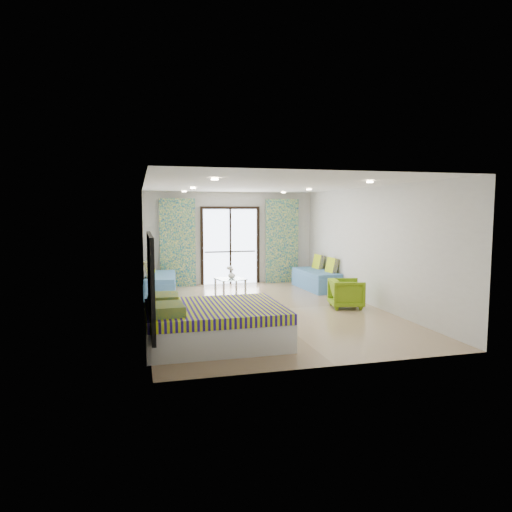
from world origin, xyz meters
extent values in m
cube|color=black|center=(0.00, 3.71, 2.24)|extent=(1.76, 0.08, 0.08)
cube|color=black|center=(-0.84, 3.71, 1.10)|extent=(0.08, 0.08, 2.20)
cube|color=black|center=(0.84, 3.71, 1.10)|extent=(0.08, 0.08, 2.20)
cube|color=black|center=(0.00, 3.71, 1.10)|extent=(0.05, 0.06, 2.20)
cube|color=#595451|center=(0.00, 3.73, 0.95)|extent=(1.52, 0.03, 0.04)
cube|color=silver|center=(-1.55, 3.57, 1.25)|extent=(1.00, 0.10, 2.50)
cube|color=silver|center=(1.55, 3.57, 1.25)|extent=(1.00, 0.10, 2.50)
cylinder|color=#FFE0B2|center=(-1.40, -2.00, 2.67)|extent=(0.12, 0.12, 0.02)
cylinder|color=#FFE0B2|center=(1.40, -2.00, 2.67)|extent=(0.12, 0.12, 0.02)
cylinder|color=#FFE0B2|center=(-1.40, 1.00, 2.67)|extent=(0.12, 0.12, 0.02)
cylinder|color=#FFE0B2|center=(1.40, 1.00, 2.67)|extent=(0.12, 0.12, 0.02)
cylinder|color=#FFE0B2|center=(-1.40, 3.00, 2.67)|extent=(0.12, 0.12, 0.02)
cylinder|color=#FFE0B2|center=(1.40, 3.00, 2.67)|extent=(0.12, 0.12, 0.02)
cube|color=black|center=(-2.46, -2.20, 1.05)|extent=(0.06, 2.10, 1.50)
cube|color=silver|center=(-2.47, -0.95, 1.05)|extent=(0.02, 0.10, 0.10)
cube|color=silver|center=(-1.45, -2.20, 0.22)|extent=(2.23, 1.78, 0.45)
cube|color=navy|center=(-1.45, -2.20, 0.53)|extent=(2.20, 1.82, 0.17)
cube|color=#155F56|center=(-2.25, -2.62, 0.69)|extent=(0.53, 0.64, 0.16)
cube|color=#155F56|center=(-2.25, -1.77, 0.69)|extent=(0.54, 0.65, 0.16)
cube|color=teal|center=(-2.10, 2.37, 0.21)|extent=(0.90, 1.95, 0.42)
cube|color=teal|center=(-2.10, 2.37, 0.47)|extent=(0.88, 1.91, 0.11)
cube|color=navy|center=(-2.40, 1.95, 0.72)|extent=(0.25, 0.49, 0.44)
cube|color=navy|center=(-2.32, 2.83, 0.72)|extent=(0.25, 0.49, 0.44)
cube|color=teal|center=(2.10, 2.17, 0.21)|extent=(0.80, 1.88, 0.41)
cube|color=teal|center=(2.10, 2.17, 0.46)|extent=(0.78, 1.84, 0.10)
cube|color=navy|center=(2.38, 1.75, 0.70)|extent=(0.23, 0.47, 0.43)
cube|color=navy|center=(2.34, 2.62, 0.70)|extent=(0.23, 0.47, 0.43)
cylinder|color=silver|center=(-0.62, 1.47, 0.22)|extent=(0.06, 0.06, 0.43)
cylinder|color=silver|center=(-0.05, 1.58, 0.22)|extent=(0.06, 0.06, 0.43)
cylinder|color=silver|center=(-0.73, 2.04, 0.22)|extent=(0.06, 0.06, 0.43)
cylinder|color=silver|center=(-0.16, 2.16, 0.22)|extent=(0.06, 0.06, 0.43)
cube|color=#8CA59E|center=(-0.39, 1.81, 0.43)|extent=(0.79, 0.79, 0.02)
sphere|color=white|center=(-0.34, 1.82, 0.67)|extent=(0.08, 0.08, 0.08)
sphere|color=white|center=(-0.40, 1.87, 0.69)|extent=(0.08, 0.08, 0.08)
sphere|color=white|center=(-0.44, 1.80, 0.71)|extent=(0.08, 0.08, 0.08)
sphere|color=white|center=(-0.38, 1.76, 0.74)|extent=(0.08, 0.08, 0.08)
imported|color=white|center=(-0.35, 1.80, 0.53)|extent=(0.22, 0.22, 0.18)
imported|color=#759F14|center=(1.83, -0.26, 0.35)|extent=(0.76, 0.80, 0.71)
camera|label=1|loc=(-2.64, -9.45, 2.17)|focal=32.00mm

